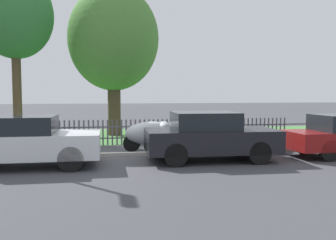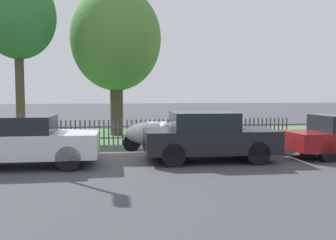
{
  "view_description": "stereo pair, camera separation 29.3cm",
  "coord_description": "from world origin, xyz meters",
  "px_view_note": "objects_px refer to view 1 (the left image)",
  "views": [
    {
      "loc": [
        -0.47,
        -12.04,
        2.07
      ],
      "look_at": [
        1.82,
        0.95,
        1.1
      ],
      "focal_mm": 40.0,
      "sensor_mm": 36.0,
      "label": 1
    },
    {
      "loc": [
        -0.18,
        -12.09,
        2.07
      ],
      "look_at": [
        1.82,
        0.95,
        1.1
      ],
      "focal_mm": 40.0,
      "sensor_mm": 36.0,
      "label": 2
    }
  ],
  "objects_px": {
    "tree_mid_park": "(114,39)",
    "tree_behind_motorcycle": "(15,16)",
    "parked_car_navy_estate": "(209,136)",
    "covered_motorcycle": "(153,133)",
    "parked_car_black_saloon": "(26,141)"
  },
  "relations": [
    {
      "from": "tree_mid_park",
      "to": "tree_behind_motorcycle",
      "type": "bearing_deg",
      "value": -166.41
    },
    {
      "from": "parked_car_navy_estate",
      "to": "covered_motorcycle",
      "type": "relative_size",
      "value": 1.99
    },
    {
      "from": "parked_car_black_saloon",
      "to": "tree_mid_park",
      "type": "height_order",
      "value": "tree_mid_park"
    },
    {
      "from": "parked_car_black_saloon",
      "to": "tree_mid_park",
      "type": "xyz_separation_m",
      "value": [
        2.66,
        7.44,
        3.87
      ]
    },
    {
      "from": "tree_behind_motorcycle",
      "to": "tree_mid_park",
      "type": "xyz_separation_m",
      "value": [
        4.22,
        1.02,
        -0.73
      ]
    },
    {
      "from": "parked_car_navy_estate",
      "to": "covered_motorcycle",
      "type": "xyz_separation_m",
      "value": [
        -1.45,
        2.05,
        -0.11
      ]
    },
    {
      "from": "parked_car_navy_estate",
      "to": "tree_behind_motorcycle",
      "type": "relative_size",
      "value": 0.55
    },
    {
      "from": "parked_car_navy_estate",
      "to": "covered_motorcycle",
      "type": "distance_m",
      "value": 2.51
    },
    {
      "from": "tree_mid_park",
      "to": "parked_car_navy_estate",
      "type": "bearing_deg",
      "value": -70.31
    },
    {
      "from": "covered_motorcycle",
      "to": "tree_behind_motorcycle",
      "type": "relative_size",
      "value": 0.28
    },
    {
      "from": "parked_car_black_saloon",
      "to": "tree_behind_motorcycle",
      "type": "height_order",
      "value": "tree_behind_motorcycle"
    },
    {
      "from": "tree_behind_motorcycle",
      "to": "parked_car_navy_estate",
      "type": "bearing_deg",
      "value": -42.69
    },
    {
      "from": "covered_motorcycle",
      "to": "tree_behind_motorcycle",
      "type": "bearing_deg",
      "value": 142.87
    },
    {
      "from": "tree_behind_motorcycle",
      "to": "covered_motorcycle",
      "type": "bearing_deg",
      "value": -38.36
    },
    {
      "from": "covered_motorcycle",
      "to": "tree_mid_park",
      "type": "xyz_separation_m",
      "value": [
        -1.17,
        5.29,
        3.95
      ]
    }
  ]
}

